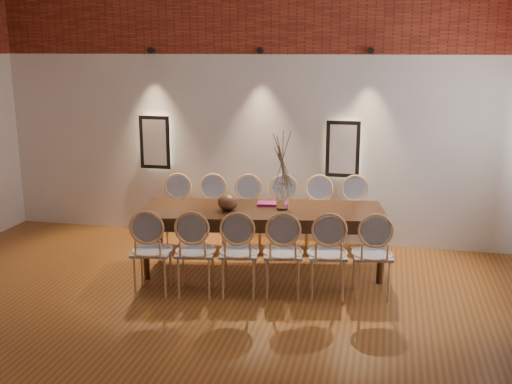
% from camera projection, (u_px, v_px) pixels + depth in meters
% --- Properties ---
extents(floor, '(7.00, 7.00, 0.02)m').
position_uv_depth(floor, '(153.00, 360.00, 5.11)').
color(floor, '#945623').
rests_on(floor, ground).
extents(wall_back, '(7.00, 0.10, 4.00)m').
position_uv_depth(wall_back, '(248.00, 92.00, 8.00)').
color(wall_back, silver).
rests_on(wall_back, ground).
extents(niche_left, '(0.36, 0.06, 0.66)m').
position_uv_depth(niche_left, '(156.00, 142.00, 8.35)').
color(niche_left, '#FFEAC6').
rests_on(niche_left, wall_back).
extents(niche_right, '(0.36, 0.06, 0.66)m').
position_uv_depth(niche_right, '(343.00, 149.00, 7.80)').
color(niche_right, '#FFEAC6').
rests_on(niche_right, wall_back).
extents(spot_fixture_left, '(0.08, 0.10, 0.08)m').
position_uv_depth(spot_fixture_left, '(151.00, 50.00, 8.02)').
color(spot_fixture_left, black).
rests_on(spot_fixture_left, wall_back).
extents(spot_fixture_mid, '(0.08, 0.10, 0.08)m').
position_uv_depth(spot_fixture_mid, '(260.00, 50.00, 7.71)').
color(spot_fixture_mid, black).
rests_on(spot_fixture_mid, wall_back).
extents(spot_fixture_right, '(0.08, 0.10, 0.08)m').
position_uv_depth(spot_fixture_right, '(371.00, 51.00, 7.41)').
color(spot_fixture_right, black).
rests_on(spot_fixture_right, wall_back).
extents(dining_table, '(2.92, 1.37, 0.75)m').
position_uv_depth(dining_table, '(263.00, 239.00, 7.09)').
color(dining_table, '#361B0B').
rests_on(dining_table, floor).
extents(chair_near_a, '(0.51, 0.51, 0.94)m').
position_uv_depth(chair_near_a, '(152.00, 251.00, 6.41)').
color(chair_near_a, '#E4B27C').
rests_on(chair_near_a, floor).
extents(chair_near_b, '(0.51, 0.51, 0.94)m').
position_uv_depth(chair_near_b, '(195.00, 252.00, 6.39)').
color(chair_near_b, '#E4B27C').
rests_on(chair_near_b, floor).
extents(chair_near_c, '(0.51, 0.51, 0.94)m').
position_uv_depth(chair_near_c, '(239.00, 252.00, 6.37)').
color(chair_near_c, '#E4B27C').
rests_on(chair_near_c, floor).
extents(chair_near_d, '(0.51, 0.51, 0.94)m').
position_uv_depth(chair_near_d, '(283.00, 253.00, 6.35)').
color(chair_near_d, '#E4B27C').
rests_on(chair_near_d, floor).
extents(chair_near_e, '(0.51, 0.51, 0.94)m').
position_uv_depth(chair_near_e, '(327.00, 254.00, 6.32)').
color(chair_near_e, '#E4B27C').
rests_on(chair_near_e, floor).
extents(chair_near_f, '(0.51, 0.51, 0.94)m').
position_uv_depth(chair_near_f, '(372.00, 254.00, 6.30)').
color(chair_near_f, '#E4B27C').
rests_on(chair_near_f, floor).
extents(chair_far_a, '(0.51, 0.51, 0.94)m').
position_uv_depth(chair_far_a, '(176.00, 214.00, 7.83)').
color(chair_far_a, '#E4B27C').
rests_on(chair_far_a, floor).
extents(chair_far_b, '(0.51, 0.51, 0.94)m').
position_uv_depth(chair_far_b, '(212.00, 214.00, 7.81)').
color(chair_far_b, '#E4B27C').
rests_on(chair_far_b, floor).
extents(chair_far_c, '(0.51, 0.51, 0.94)m').
position_uv_depth(chair_far_c, '(247.00, 215.00, 7.79)').
color(chair_far_c, '#E4B27C').
rests_on(chair_far_c, floor).
extents(chair_far_d, '(0.51, 0.51, 0.94)m').
position_uv_depth(chair_far_d, '(283.00, 215.00, 7.76)').
color(chair_far_d, '#E4B27C').
rests_on(chair_far_d, floor).
extents(chair_far_e, '(0.51, 0.51, 0.94)m').
position_uv_depth(chair_far_e, '(319.00, 216.00, 7.74)').
color(chair_far_e, '#E4B27C').
rests_on(chair_far_e, floor).
extents(chair_far_f, '(0.51, 0.51, 0.94)m').
position_uv_depth(chair_far_f, '(356.00, 216.00, 7.72)').
color(chair_far_f, '#E4B27C').
rests_on(chair_far_f, floor).
extents(vase, '(0.14, 0.14, 0.30)m').
position_uv_depth(vase, '(282.00, 197.00, 6.95)').
color(vase, silver).
rests_on(vase, dining_table).
extents(dried_branches, '(0.50, 0.50, 0.70)m').
position_uv_depth(dried_branches, '(283.00, 159.00, 6.85)').
color(dried_branches, '#4B3C29').
rests_on(dried_branches, vase).
extents(bowl, '(0.24, 0.24, 0.18)m').
position_uv_depth(bowl, '(228.00, 202.00, 6.95)').
color(bowl, brown).
rests_on(bowl, dining_table).
extents(book, '(0.29, 0.22, 0.03)m').
position_uv_depth(book, '(268.00, 204.00, 7.17)').
color(book, '#90165E').
rests_on(book, dining_table).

